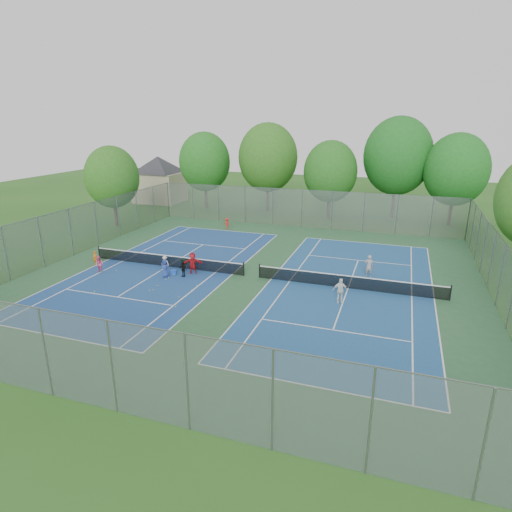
{
  "coord_description": "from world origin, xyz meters",
  "views": [
    {
      "loc": [
        9.81,
        -27.69,
        11.06
      ],
      "look_at": [
        0.0,
        1.0,
        1.3
      ],
      "focal_mm": 30.0,
      "sensor_mm": 36.0,
      "label": 1
    }
  ],
  "objects": [
    {
      "name": "ground",
      "position": [
        0.0,
        0.0,
        0.0
      ],
      "size": [
        120.0,
        120.0,
        0.0
      ],
      "primitive_type": "plane",
      "color": "#27581B",
      "rests_on": "ground"
    },
    {
      "name": "court_pad",
      "position": [
        0.0,
        0.0,
        0.01
      ],
      "size": [
        32.0,
        32.0,
        0.01
      ],
      "primitive_type": "cube",
      "color": "#295733",
      "rests_on": "ground"
    },
    {
      "name": "court_left",
      "position": [
        -7.0,
        0.0,
        0.02
      ],
      "size": [
        10.97,
        23.77,
        0.01
      ],
      "primitive_type": "cube",
      "color": "navy",
      "rests_on": "court_pad"
    },
    {
      "name": "court_right",
      "position": [
        7.0,
        0.0,
        0.02
      ],
      "size": [
        10.97,
        23.77,
        0.01
      ],
      "primitive_type": "cube",
      "color": "navy",
      "rests_on": "court_pad"
    },
    {
      "name": "net_left",
      "position": [
        -7.0,
        0.0,
        0.46
      ],
      "size": [
        12.87,
        0.1,
        0.91
      ],
      "primitive_type": "cube",
      "color": "black",
      "rests_on": "ground"
    },
    {
      "name": "net_right",
      "position": [
        7.0,
        0.0,
        0.46
      ],
      "size": [
        12.87,
        0.1,
        0.91
      ],
      "primitive_type": "cube",
      "color": "black",
      "rests_on": "ground"
    },
    {
      "name": "fence_north",
      "position": [
        0.0,
        16.0,
        2.0
      ],
      "size": [
        32.0,
        0.1,
        4.0
      ],
      "primitive_type": "cube",
      "color": "gray",
      "rests_on": "ground"
    },
    {
      "name": "fence_south",
      "position": [
        0.0,
        -16.0,
        2.0
      ],
      "size": [
        32.0,
        0.1,
        4.0
      ],
      "primitive_type": "cube",
      "color": "gray",
      "rests_on": "ground"
    },
    {
      "name": "fence_west",
      "position": [
        -16.0,
        0.0,
        2.0
      ],
      "size": [
        0.1,
        32.0,
        4.0
      ],
      "primitive_type": "cube",
      "rotation": [
        0.0,
        0.0,
        1.57
      ],
      "color": "gray",
      "rests_on": "ground"
    },
    {
      "name": "fence_east",
      "position": [
        16.0,
        0.0,
        2.0
      ],
      "size": [
        0.1,
        32.0,
        4.0
      ],
      "primitive_type": "cube",
      "rotation": [
        0.0,
        0.0,
        1.57
      ],
      "color": "gray",
      "rests_on": "ground"
    },
    {
      "name": "house",
      "position": [
        -22.0,
        24.0,
        4.21
      ],
      "size": [
        11.03,
        11.03,
        7.3
      ],
      "color": "#B7A88C",
      "rests_on": "ground"
    },
    {
      "name": "tree_nw",
      "position": [
        -14.0,
        22.0,
        5.89
      ],
      "size": [
        6.4,
        6.4,
        9.58
      ],
      "color": "#443326",
      "rests_on": "ground"
    },
    {
      "name": "tree_nl",
      "position": [
        -6.0,
        23.0,
        6.54
      ],
      "size": [
        7.2,
        7.2,
        10.69
      ],
      "color": "#443326",
      "rests_on": "ground"
    },
    {
      "name": "tree_nc",
      "position": [
        2.0,
        21.0,
        5.39
      ],
      "size": [
        6.0,
        6.0,
        8.85
      ],
      "color": "#443326",
      "rests_on": "ground"
    },
    {
      "name": "tree_nr",
      "position": [
        9.0,
        24.0,
        7.04
      ],
      "size": [
        7.6,
        7.6,
        11.42
      ],
      "color": "#443326",
      "rests_on": "ground"
    },
    {
      "name": "tree_ne",
      "position": [
        15.0,
        22.0,
        5.97
      ],
      "size": [
        6.6,
        6.6,
        9.77
      ],
      "color": "#443326",
      "rests_on": "ground"
    },
    {
      "name": "tree_side_w",
      "position": [
        -19.0,
        10.0,
        5.24
      ],
      "size": [
        5.6,
        5.6,
        8.47
      ],
      "color": "#443326",
      "rests_on": "ground"
    },
    {
      "name": "ball_crate",
      "position": [
        -5.68,
        -1.38,
        0.17
      ],
      "size": [
        0.5,
        0.5,
        0.33
      ],
      "primitive_type": "cube",
      "rotation": [
        0.0,
        0.0,
        0.36
      ],
      "color": "blue",
      "rests_on": "ground"
    },
    {
      "name": "ball_hopper",
      "position": [
        -5.94,
        0.68,
        0.26
      ],
      "size": [
        0.35,
        0.35,
        0.52
      ],
      "primitive_type": "cube",
      "rotation": [
        0.0,
        0.0,
        -0.41
      ],
      "color": "green",
      "rests_on": "ground"
    },
    {
      "name": "student_a",
      "position": [
        -12.59,
        -1.49,
        0.57
      ],
      "size": [
        0.45,
        0.32,
        1.15
      ],
      "primitive_type": "imported",
      "rotation": [
        0.0,
        0.0,
        -0.11
      ],
      "color": "orange",
      "rests_on": "ground"
    },
    {
      "name": "student_b",
      "position": [
        -11.11,
        -2.84,
        0.65
      ],
      "size": [
        0.63,
        0.5,
        1.3
      ],
      "primitive_type": "imported",
      "rotation": [
        0.0,
        0.0,
        -0.01
      ],
      "color": "#E35889",
      "rests_on": "ground"
    },
    {
      "name": "student_c",
      "position": [
        -6.83,
        -0.6,
        0.54
      ],
      "size": [
        0.76,
        0.53,
        1.08
      ],
      "primitive_type": "imported",
      "rotation": [
        0.0,
        0.0,
        -0.2
      ],
      "color": "silver",
      "rests_on": "ground"
    },
    {
      "name": "student_d",
      "position": [
        -4.75,
        -1.59,
        0.57
      ],
      "size": [
        0.72,
        0.42,
        1.14
      ],
      "primitive_type": "imported",
      "rotation": [
        0.0,
        0.0,
        -0.23
      ],
      "color": "black",
      "rests_on": "ground"
    },
    {
      "name": "student_e",
      "position": [
        -5.95,
        -2.1,
        0.68
      ],
      "size": [
        0.68,
        0.45,
        1.35
      ],
      "primitive_type": "imported",
      "rotation": [
        0.0,
        0.0,
        -0.04
      ],
      "color": "navy",
      "rests_on": "ground"
    },
    {
      "name": "student_f",
      "position": [
        -4.39,
        -0.74,
        0.82
      ],
      "size": [
        1.58,
        1.03,
        1.63
      ],
      "primitive_type": "imported",
      "rotation": [
        0.0,
        0.0,
        0.4
      ],
      "color": "red",
      "rests_on": "ground"
    },
    {
      "name": "child_far_baseline",
      "position": [
        -7.17,
        12.62,
        0.59
      ],
      "size": [
        0.82,
        0.54,
        1.18
      ],
      "primitive_type": "imported",
      "rotation": [
        0.0,
        0.0,
        3.28
      ],
      "color": "red",
      "rests_on": "ground"
    },
    {
      "name": "instructor",
      "position": [
        8.09,
        2.74,
        0.84
      ],
      "size": [
        0.65,
        0.46,
        1.68
      ],
      "primitive_type": "imported",
      "rotation": [
        0.0,
        0.0,
        3.23
      ],
      "color": "#98989A",
      "rests_on": "ground"
    },
    {
      "name": "teen_court_b",
      "position": [
        6.77,
        -2.53,
        0.81
      ],
      "size": [
        1.02,
        0.63,
        1.62
      ],
      "primitive_type": "imported",
      "rotation": [
        0.0,
        0.0,
        0.27
      ],
      "color": "white",
      "rests_on": "ground"
    },
    {
      "name": "tennis_ball_0",
      "position": [
        -5.42,
        -4.61,
        0.03
      ],
      "size": [
        0.07,
        0.07,
        0.07
      ],
      "primitive_type": "sphere",
      "color": "#CBD531",
      "rests_on": "ground"
    },
    {
      "name": "tennis_ball_1",
      "position": [
        -2.66,
        -6.55,
        0.03
      ],
      "size": [
        0.07,
        0.07,
        0.07
      ],
      "primitive_type": "sphere",
      "color": "#DDEC36",
      "rests_on": "ground"
    },
    {
      "name": "tennis_ball_2",
      "position": [
        -8.99,
        -6.13,
        0.03
      ],
      "size": [
        0.07,
        0.07,
        0.07
      ],
      "primitive_type": "sphere",
      "color": "#CDEE37",
      "rests_on": "ground"
    },
    {
      "name": "tennis_ball_3",
      "position": [
        -5.62,
        -2.59,
        0.03
      ],
      "size": [
        0.07,
        0.07,
        0.07
      ],
      "primitive_type": "sphere",
      "color": "#DEF539",
      "rests_on": "ground"
    },
    {
      "name": "tennis_ball_4",
      "position": [
        -2.95,
        -3.03,
        0.03
      ],
      "size": [
        0.07,
        0.07,
        0.07
      ],
      "primitive_type": "sphere",
      "color": "#D0DC33",
      "rests_on": "ground"
    },
    {
      "name": "tennis_ball_5",
      "position": [
        -3.21,
        -5.13,
        0.03
      ],
      "size": [
        0.07,
        0.07,
        0.07
      ],
      "primitive_type": "sphere",
      "color": "#C4CF30",
      "rests_on": "ground"
    },
    {
      "name": "tennis_ball_6",
      "position": [
        -2.94,
        -3.79,
        0.03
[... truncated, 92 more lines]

